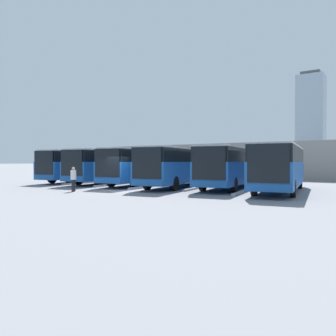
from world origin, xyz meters
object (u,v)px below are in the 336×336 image
object	(u,v)px
bus_5	(84,165)
bus_3	(144,165)
bus_4	(111,165)
bus_0	(280,166)
pedestrian	(73,178)
bus_2	(179,165)
bus_1	(231,166)

from	to	relation	value
bus_5	bus_3	bearing A→B (deg)	169.37
bus_3	bus_4	distance (m)	4.10
bus_0	pedestrian	xyz separation A→B (m)	(12.41, 7.69, -0.87)
bus_2	bus_3	size ratio (longest dim) A/B	1.00
bus_0	bus_2	xyz separation A→B (m)	(8.20, 0.06, 0.00)
bus_4	bus_2	bearing A→B (deg)	168.21
bus_2	bus_5	bearing A→B (deg)	-11.89
bus_1	bus_5	xyz separation A→B (m)	(16.40, 0.19, 0.00)
bus_1	bus_5	bearing A→B (deg)	-6.78
bus_4	bus_1	bearing A→B (deg)	175.00
bus_0	bus_3	distance (m)	12.30
pedestrian	bus_2	bearing A→B (deg)	121.42
bus_0	bus_3	size ratio (longest dim) A/B	1.00
bus_5	bus_4	bearing A→B (deg)	167.89
bus_1	pedestrian	xyz separation A→B (m)	(8.31, 8.77, -0.87)
bus_2	pedestrian	world-z (taller)	bus_2
bus_5	pedestrian	bearing A→B (deg)	125.87
pedestrian	bus_0	bearing A→B (deg)	92.09
bus_1	bus_0	bearing A→B (deg)	157.70
bus_3	pedestrian	world-z (taller)	bus_3
bus_4	bus_5	size ratio (longest dim) A/B	1.00
bus_2	bus_5	size ratio (longest dim) A/B	1.00
bus_2	bus_4	size ratio (longest dim) A/B	1.00
bus_2	bus_1	bearing A→B (deg)	-171.80
bus_3	bus_5	size ratio (longest dim) A/B	1.00
bus_0	bus_5	world-z (taller)	same
bus_2	pedestrian	size ratio (longest dim) A/B	6.62
bus_4	bus_5	distance (m)	4.11
bus_2	bus_5	distance (m)	12.33
bus_1	bus_4	size ratio (longest dim) A/B	1.00
bus_2	bus_5	world-z (taller)	same
bus_1	bus_2	bearing A→B (deg)	8.20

